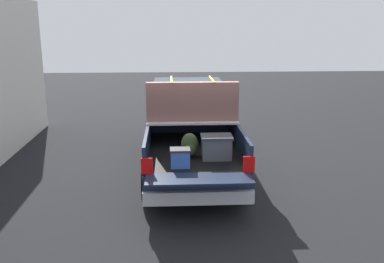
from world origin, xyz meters
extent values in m
plane|color=black|center=(0.00, 0.00, 0.00)|extent=(40.00, 40.00, 0.00)
cube|color=#162138|center=(0.00, 0.00, 0.61)|extent=(5.50, 1.92, 0.48)
cube|color=black|center=(-1.20, 0.00, 0.87)|extent=(2.80, 1.80, 0.04)
cube|color=#162138|center=(-1.20, 0.93, 1.10)|extent=(2.80, 0.06, 0.50)
cube|color=#162138|center=(-1.20, -0.93, 1.10)|extent=(2.80, 0.06, 0.50)
cube|color=#162138|center=(0.17, 0.00, 1.10)|extent=(0.06, 1.80, 0.50)
cube|color=#162138|center=(-2.88, 0.00, 0.87)|extent=(0.55, 1.80, 0.04)
cube|color=#B2B2B7|center=(-0.43, 0.00, 1.37)|extent=(1.25, 1.92, 0.04)
cube|color=#162138|center=(1.35, 0.00, 1.10)|extent=(2.30, 1.92, 0.50)
cube|color=#2D3842|center=(1.25, 0.00, 1.64)|extent=(1.94, 1.76, 0.57)
cube|color=#162138|center=(2.70, 0.00, 1.04)|extent=(0.40, 1.82, 0.38)
cube|color=#B2B2B7|center=(-2.72, 0.00, 0.49)|extent=(0.24, 1.92, 0.24)
cube|color=red|center=(-2.62, 0.88, 1.03)|extent=(0.06, 0.20, 0.28)
cube|color=red|center=(-2.62, -0.88, 1.03)|extent=(0.06, 0.20, 0.28)
cylinder|color=black|center=(1.75, 0.88, 0.39)|extent=(0.79, 0.30, 0.79)
cylinder|color=black|center=(1.75, -0.88, 0.39)|extent=(0.79, 0.30, 0.79)
cylinder|color=black|center=(-1.75, 0.88, 0.39)|extent=(0.79, 0.30, 0.79)
cylinder|color=black|center=(-1.75, -0.88, 0.39)|extent=(0.79, 0.30, 0.79)
cube|color=#474C56|center=(-1.84, -0.40, 1.09)|extent=(0.40, 0.55, 0.40)
cube|color=#31353C|center=(-1.84, -0.40, 1.32)|extent=(0.44, 0.59, 0.05)
ellipsoid|color=#384728|center=(-1.67, 0.10, 1.12)|extent=(0.20, 0.34, 0.46)
ellipsoid|color=#384728|center=(-1.78, 0.10, 1.05)|extent=(0.09, 0.23, 0.20)
cube|color=#3359B2|center=(-2.30, 0.30, 1.04)|extent=(0.26, 0.34, 0.30)
cube|color=#262628|center=(-2.30, 0.30, 1.21)|extent=(0.28, 0.36, 0.04)
cube|color=brown|center=(-0.43, 0.00, 1.60)|extent=(0.92, 1.93, 0.42)
cube|color=brown|center=(-0.81, 0.00, 2.01)|extent=(0.16, 1.93, 0.40)
cube|color=brown|center=(-0.38, 0.86, 1.92)|extent=(0.68, 0.20, 0.22)
cube|color=brown|center=(-0.38, -0.86, 1.92)|extent=(0.68, 0.20, 0.22)
cube|color=yellow|center=(-0.43, 0.43, 2.22)|extent=(1.02, 0.03, 0.02)
cube|color=yellow|center=(-0.43, -0.43, 2.22)|extent=(1.02, 0.03, 0.02)
camera|label=1|loc=(-9.48, 0.46, 3.42)|focal=39.52mm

